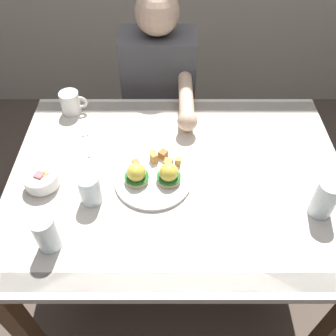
% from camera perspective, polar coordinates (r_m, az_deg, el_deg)
% --- Properties ---
extents(ground_plane, '(6.00, 6.00, 0.00)m').
position_cam_1_polar(ground_plane, '(1.90, 1.11, -16.14)').
color(ground_plane, brown).
extents(dining_table, '(1.20, 0.90, 0.74)m').
position_cam_1_polar(dining_table, '(1.36, 1.49, -4.16)').
color(dining_table, silver).
rests_on(dining_table, ground_plane).
extents(eggs_benedict_plate, '(0.27, 0.27, 0.09)m').
position_cam_1_polar(eggs_benedict_plate, '(1.25, -2.37, -1.32)').
color(eggs_benedict_plate, white).
rests_on(eggs_benedict_plate, dining_table).
extents(fruit_bowl, '(0.12, 0.12, 0.06)m').
position_cam_1_polar(fruit_bowl, '(1.30, -19.35, -1.70)').
color(fruit_bowl, white).
rests_on(fruit_bowl, dining_table).
extents(coffee_mug, '(0.11, 0.08, 0.09)m').
position_cam_1_polar(coffee_mug, '(1.57, -15.15, 10.04)').
color(coffee_mug, white).
rests_on(coffee_mug, dining_table).
extents(fork, '(0.06, 0.15, 0.00)m').
position_cam_1_polar(fork, '(1.44, -12.81, 4.14)').
color(fork, silver).
rests_on(fork, dining_table).
extents(water_glass_near, '(0.07, 0.07, 0.14)m').
position_cam_1_polar(water_glass_near, '(1.24, 23.42, -4.77)').
color(water_glass_near, silver).
rests_on(water_glass_near, dining_table).
extents(water_glass_far, '(0.07, 0.07, 0.11)m').
position_cam_1_polar(water_glass_far, '(1.20, -12.25, -3.47)').
color(water_glass_far, silver).
rests_on(water_glass_far, dining_table).
extents(water_glass_extra, '(0.07, 0.07, 0.13)m').
position_cam_1_polar(water_glass_extra, '(1.12, -18.65, -9.96)').
color(water_glass_extra, silver).
rests_on(water_glass_extra, dining_table).
extents(diner_person, '(0.34, 0.54, 1.14)m').
position_cam_1_polar(diner_person, '(1.79, -1.38, 11.39)').
color(diner_person, '#33333D').
rests_on(diner_person, ground_plane).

